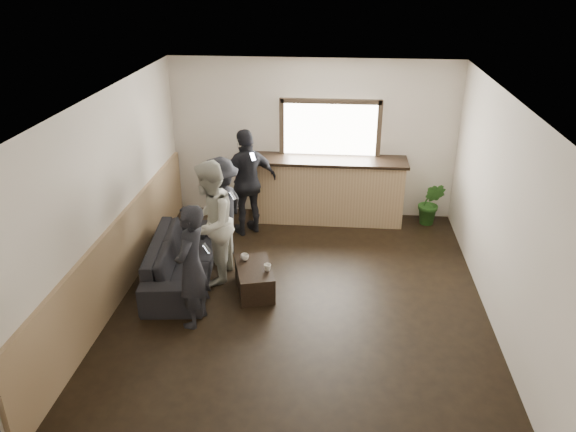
# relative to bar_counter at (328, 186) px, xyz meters

# --- Properties ---
(ground) EXTENTS (5.00, 6.00, 0.01)m
(ground) POSITION_rel_bar_counter_xyz_m (-0.30, -2.70, -0.64)
(ground) COLOR black
(room_shell) EXTENTS (5.01, 6.01, 2.80)m
(room_shell) POSITION_rel_bar_counter_xyz_m (-1.04, -2.70, 0.83)
(room_shell) COLOR silver
(room_shell) RESTS_ON ground
(bar_counter) EXTENTS (2.70, 0.68, 2.13)m
(bar_counter) POSITION_rel_bar_counter_xyz_m (0.00, 0.00, 0.00)
(bar_counter) COLOR tan
(bar_counter) RESTS_ON ground
(sofa) EXTENTS (1.08, 2.24, 0.63)m
(sofa) POSITION_rel_bar_counter_xyz_m (-2.05, -2.26, -0.33)
(sofa) COLOR black
(sofa) RESTS_ON ground
(coffee_table) EXTENTS (0.68, 0.94, 0.38)m
(coffee_table) POSITION_rel_bar_counter_xyz_m (-0.95, -2.51, -0.45)
(coffee_table) COLOR black
(coffee_table) RESTS_ON ground
(cup_a) EXTENTS (0.13, 0.13, 0.09)m
(cup_a) POSITION_rel_bar_counter_xyz_m (-1.11, -2.32, -0.22)
(cup_a) COLOR silver
(cup_a) RESTS_ON coffee_table
(cup_b) EXTENTS (0.14, 0.14, 0.09)m
(cup_b) POSITION_rel_bar_counter_xyz_m (-0.75, -2.59, -0.22)
(cup_b) COLOR silver
(cup_b) RESTS_ON coffee_table
(potted_plant) EXTENTS (0.53, 0.47, 0.80)m
(potted_plant) POSITION_rel_bar_counter_xyz_m (1.81, -0.05, -0.24)
(potted_plant) COLOR #2D6623
(potted_plant) RESTS_ON ground
(person_a) EXTENTS (0.51, 0.65, 1.63)m
(person_a) POSITION_rel_bar_counter_xyz_m (-1.60, -3.33, 0.18)
(person_a) COLOR black
(person_a) RESTS_ON ground
(person_b) EXTENTS (0.74, 0.92, 1.81)m
(person_b) POSITION_rel_bar_counter_xyz_m (-1.60, -2.26, 0.26)
(person_b) COLOR #BBBAA9
(person_b) RESTS_ON ground
(person_c) EXTENTS (0.90, 1.18, 1.62)m
(person_c) POSITION_rel_bar_counter_xyz_m (-1.60, -1.53, 0.17)
(person_c) COLOR black
(person_c) RESTS_ON ground
(person_d) EXTENTS (1.12, 0.99, 1.81)m
(person_d) POSITION_rel_bar_counter_xyz_m (-1.33, -0.64, 0.27)
(person_d) COLOR black
(person_d) RESTS_ON ground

